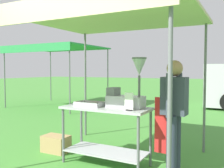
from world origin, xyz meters
The scene contains 9 objects.
ground_plane centered at (0.00, 6.00, 0.00)m, with size 70.00×70.00×0.00m, color #478E38.
stall_canopy centered at (-0.17, 1.46, 2.25)m, with size 2.74×2.55×2.33m.
donut_cart centered at (-0.17, 1.36, 0.64)m, with size 1.38×0.60×0.90m.
donut_tray centered at (-0.44, 1.32, 0.92)m, with size 0.46×0.28×0.07m.
donut_fryer centered at (0.16, 1.45, 1.15)m, with size 0.61×0.28×0.76m.
menu_sign centered at (0.28, 1.21, 1.01)m, with size 0.13×0.05×0.26m.
vendor centered at (0.86, 1.43, 0.90)m, with size 0.46×0.53×1.61m.
supply_crate centered at (-1.26, 1.45, 0.15)m, with size 0.48×0.31×0.30m.
neighbour_tent centered at (-5.00, 5.96, 2.32)m, with size 3.35×2.83×2.39m.
Camera 1 is at (1.73, -2.03, 1.48)m, focal length 40.51 mm.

